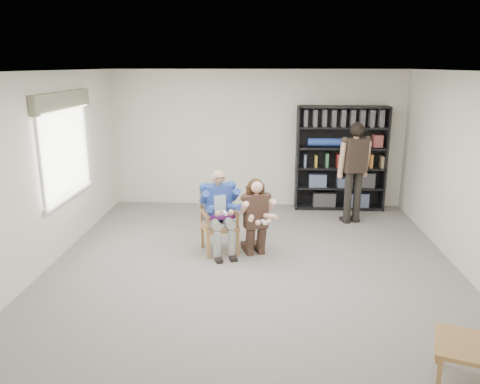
# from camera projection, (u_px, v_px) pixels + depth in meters

# --- Properties ---
(room_shell) EXTENTS (6.00, 7.00, 2.80)m
(room_shell) POSITION_uv_depth(u_px,v_px,m) (253.00, 179.00, 6.27)
(room_shell) COLOR white
(room_shell) RESTS_ON ground
(floor) EXTENTS (6.00, 7.00, 0.01)m
(floor) POSITION_uv_depth(u_px,v_px,m) (252.00, 274.00, 6.64)
(floor) COLOR slate
(floor) RESTS_ON ground
(window_left) EXTENTS (0.16, 2.00, 1.75)m
(window_left) POSITION_uv_depth(u_px,v_px,m) (66.00, 147.00, 7.32)
(window_left) COLOR silver
(window_left) RESTS_ON room_shell
(armchair) EXTENTS (0.74, 0.73, 1.02)m
(armchair) POSITION_uv_depth(u_px,v_px,m) (219.00, 221.00, 7.33)
(armchair) COLOR brown
(armchair) RESTS_ON floor
(seated_man) EXTENTS (0.80, 0.94, 1.33)m
(seated_man) POSITION_uv_depth(u_px,v_px,m) (219.00, 212.00, 7.29)
(seated_man) COLOR navy
(seated_man) RESTS_ON floor
(kneeling_woman) EXTENTS (0.75, 0.94, 1.21)m
(kneeling_woman) POSITION_uv_depth(u_px,v_px,m) (256.00, 218.00, 7.16)
(kneeling_woman) COLOR #37201D
(kneeling_woman) RESTS_ON floor
(bookshelf) EXTENTS (1.80, 0.38, 2.10)m
(bookshelf) POSITION_uv_depth(u_px,v_px,m) (341.00, 159.00, 9.44)
(bookshelf) COLOR black
(bookshelf) RESTS_ON floor
(standing_man) EXTENTS (0.65, 0.50, 1.88)m
(standing_man) POSITION_uv_depth(u_px,v_px,m) (354.00, 174.00, 8.60)
(standing_man) COLOR #2C221B
(standing_man) RESTS_ON floor
(side_table) EXTENTS (0.76, 0.76, 0.41)m
(side_table) POSITION_uv_depth(u_px,v_px,m) (467.00, 364.00, 4.32)
(side_table) COLOR brown
(side_table) RESTS_ON floor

